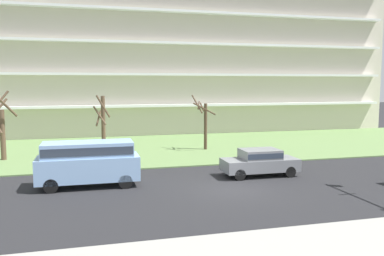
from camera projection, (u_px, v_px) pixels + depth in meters
ground at (231, 190)px, 20.67m from camera, size 160.00×160.00×0.00m
sidewalk_curb_near at (318, 250)px, 12.97m from camera, size 80.00×4.00×0.15m
grass_lawn_strip at (173, 147)px, 34.12m from camera, size 80.00×16.00×0.08m
apartment_building at (147, 48)px, 46.78m from camera, size 53.69×13.45×18.85m
tree_far_left at (2, 128)px, 28.15m from camera, size 2.11×2.11×4.89m
tree_left at (103, 123)px, 30.22m from camera, size 1.27×1.35×4.56m
tree_center at (204, 122)px, 32.48m from camera, size 1.70×1.96×4.46m
van_blue_near_left at (88, 160)px, 21.14m from camera, size 5.21×2.03×2.36m
sedan_gray_center_left at (260, 161)px, 23.66m from camera, size 4.42×1.85×1.57m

